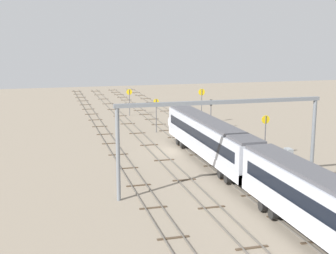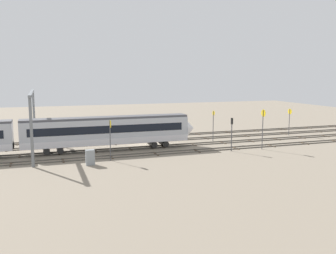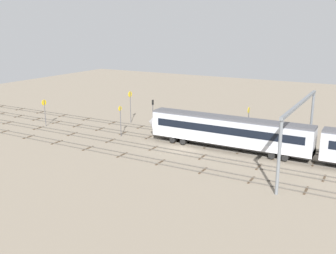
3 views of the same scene
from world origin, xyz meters
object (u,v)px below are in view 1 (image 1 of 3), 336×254
train (334,216)px  relay_cabinet (288,157)px  speed_sign_near_foreground (265,131)px  speed_sign_distant_end (202,101)px  speed_sign_mid_trackside (156,111)px  signal_light_trackside_approach (211,111)px  overhead_gantry (221,123)px  speed_sign_far_trackside (129,98)px

train → relay_cabinet: bearing=-21.8°
speed_sign_near_foreground → speed_sign_distant_end: speed_sign_distant_end is taller
speed_sign_distant_end → speed_sign_mid_trackside: bearing=114.8°
train → signal_light_trackside_approach: (41.03, -6.46, 0.50)m
train → speed_sign_mid_trackside: speed_sign_mid_trackside is taller
train → signal_light_trackside_approach: train is taller
train → signal_light_trackside_approach: 41.54m
overhead_gantry → speed_sign_far_trackside: overhead_gantry is taller
speed_sign_distant_end → signal_light_trackside_approach: size_ratio=1.23×
speed_sign_near_foreground → speed_sign_mid_trackside: 20.57m
speed_sign_far_trackside → relay_cabinet: speed_sign_far_trackside is taller
overhead_gantry → train: bearing=-169.8°
speed_sign_far_trackside → signal_light_trackside_approach: (-16.99, -9.46, -0.12)m
signal_light_trackside_approach → speed_sign_near_foreground: bearing=-179.2°
relay_cabinet → overhead_gantry: bearing=121.6°
speed_sign_distant_end → signal_light_trackside_approach: 5.08m
train → overhead_gantry: bearing=10.2°
train → speed_sign_near_foreground: (23.40, -6.72, 0.83)m
signal_light_trackside_approach → relay_cabinet: 20.62m
signal_light_trackside_approach → speed_sign_far_trackside: bearing=29.1°
speed_sign_far_trackside → speed_sign_distant_end: speed_sign_distant_end is taller
speed_sign_far_trackside → relay_cabinet: bearing=-163.2°
overhead_gantry → signal_light_trackside_approach: (27.05, -8.98, -3.41)m
relay_cabinet → speed_sign_near_foreground: bearing=28.8°
speed_sign_near_foreground → signal_light_trackside_approach: speed_sign_near_foreground is taller
speed_sign_near_foreground → train: bearing=164.0°
overhead_gantry → signal_light_trackside_approach: size_ratio=4.08×
overhead_gantry → relay_cabinet: bearing=-58.4°
speed_sign_mid_trackside → speed_sign_far_trackside: speed_sign_mid_trackside is taller
speed_sign_distant_end → overhead_gantry: bearing=164.0°
speed_sign_distant_end → relay_cabinet: 25.66m
train → relay_cabinet: (20.60, -8.26, -1.71)m
overhead_gantry → speed_sign_distant_end: bearing=-16.0°
speed_sign_far_trackside → speed_sign_distant_end: 15.42m
speed_sign_far_trackside → signal_light_trackside_approach: 19.45m
overhead_gantry → speed_sign_mid_trackside: bearing=-1.4°
train → speed_sign_mid_trackside: 42.15m
train → speed_sign_mid_trackside: size_ratio=14.72×
speed_sign_near_foreground → speed_sign_far_trackside: bearing=15.7°
speed_sign_distant_end → train: bearing=171.7°
train → speed_sign_distant_end: size_ratio=12.65×
overhead_gantry → speed_sign_mid_trackside: overhead_gantry is taller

